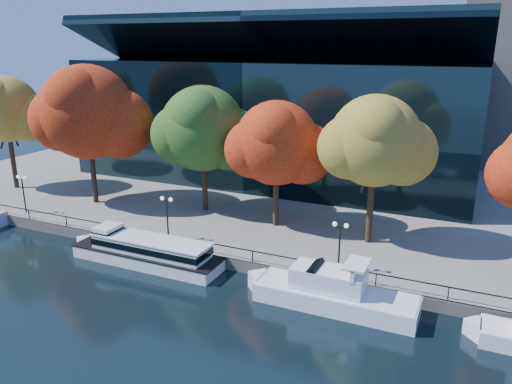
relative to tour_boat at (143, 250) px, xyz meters
The scene contains 14 objects.
ground 4.67m from the tour_boat, 15.44° to the right, with size 160.00×160.00×0.00m, color black.
promenade 35.45m from the tour_boat, 82.96° to the left, with size 90.00×67.08×1.00m.
railing 4.86m from the tour_boat, 25.25° to the left, with size 88.20×0.08×0.99m.
convention_building 31.45m from the tour_boat, 89.35° to the left, with size 50.00×24.57×21.43m.
tour_boat is the anchor object (origin of this frame).
cruiser_near 16.52m from the tour_boat, ahead, with size 12.77×3.29×3.70m.
tree_0 29.46m from the tour_boat, 159.69° to the left, with size 9.78×8.02×13.55m.
tree_1 18.71m from the tour_boat, 145.16° to the left, with size 12.58×10.32×15.08m.
tree_2 14.58m from the tour_boat, 93.16° to the left, with size 10.96×8.99×13.11m.
tree_3 15.45m from the tour_boat, 53.49° to the left, with size 9.94×8.15×12.13m.
tree_4 21.80m from the tour_boat, 30.77° to the left, with size 9.82×8.05×13.11m.
lamp_0 18.03m from the tour_boat, 169.33° to the left, with size 1.26×0.36×4.03m.
lamp_1 4.33m from the tour_boat, 84.39° to the left, with size 1.26×0.36×4.03m.
lamp_2 16.73m from the tour_boat, 11.54° to the left, with size 1.26×0.36×4.03m.
Camera 1 is at (20.75, -30.58, 18.18)m, focal length 35.00 mm.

